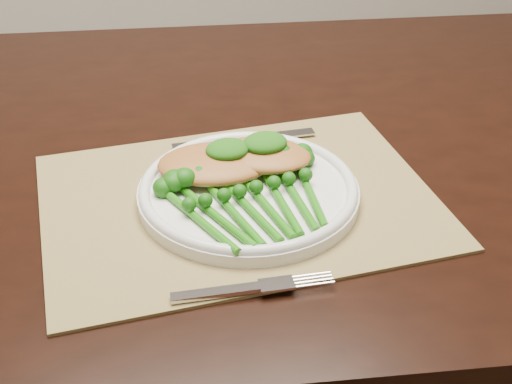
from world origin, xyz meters
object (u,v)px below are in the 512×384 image
object	(u,v)px
placemat	(239,200)
dinner_plate	(248,190)
chicken_fillet_left	(215,164)
dining_table	(228,332)
broccolini_bundle	(256,205)

from	to	relation	value
placemat	dinner_plate	xyz separation A→B (m)	(0.01, -0.00, 0.01)
dinner_plate	chicken_fillet_left	bearing A→B (deg)	126.21
dining_table	dinner_plate	size ratio (longest dim) A/B	6.44
dinner_plate	dining_table	bearing A→B (deg)	88.29
placemat	broccolini_bundle	size ratio (longest dim) A/B	2.28
dinner_plate	chicken_fillet_left	size ratio (longest dim) A/B	1.90
dining_table	chicken_fillet_left	world-z (taller)	chicken_fillet_left
chicken_fillet_left	placemat	bearing A→B (deg)	-52.42
dining_table	dinner_plate	bearing A→B (deg)	-82.57
placemat	chicken_fillet_left	world-z (taller)	chicken_fillet_left
broccolini_bundle	placemat	bearing A→B (deg)	90.85
dinner_plate	chicken_fillet_left	distance (m)	0.06
placemat	dinner_plate	size ratio (longest dim) A/B	1.75
placemat	dining_table	bearing A→B (deg)	83.45
broccolini_bundle	chicken_fillet_left	bearing A→B (deg)	98.56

